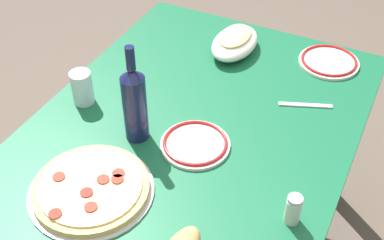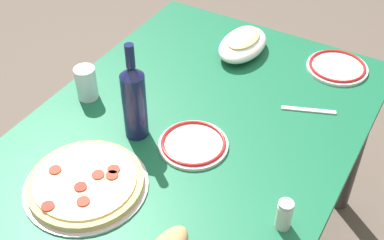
{
  "view_description": "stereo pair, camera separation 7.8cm",
  "coord_description": "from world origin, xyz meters",
  "px_view_note": "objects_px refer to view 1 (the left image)",
  "views": [
    {
      "loc": [
        -1.03,
        -0.51,
        1.76
      ],
      "look_at": [
        0.0,
        0.0,
        0.75
      ],
      "focal_mm": 47.68,
      "sensor_mm": 36.0,
      "label": 1
    },
    {
      "loc": [
        -0.99,
        -0.57,
        1.76
      ],
      "look_at": [
        0.0,
        0.0,
        0.75
      ],
      "focal_mm": 47.68,
      "sensor_mm": 36.0,
      "label": 2
    }
  ],
  "objects_px": {
    "dining_table": "(192,154)",
    "wine_bottle": "(135,103)",
    "water_glass": "(82,88)",
    "spice_shaker": "(293,209)",
    "pepperoni_pizza": "(91,188)",
    "side_plate_near": "(329,61)",
    "side_plate_far": "(195,144)",
    "baked_pasta_dish": "(235,41)"
  },
  "relations": [
    {
      "from": "dining_table",
      "to": "wine_bottle",
      "type": "bearing_deg",
      "value": 128.91
    },
    {
      "from": "water_glass",
      "to": "spice_shaker",
      "type": "relative_size",
      "value": 1.27
    },
    {
      "from": "pepperoni_pizza",
      "to": "side_plate_near",
      "type": "relative_size",
      "value": 1.59
    },
    {
      "from": "side_plate_far",
      "to": "spice_shaker",
      "type": "height_order",
      "value": "spice_shaker"
    },
    {
      "from": "baked_pasta_dish",
      "to": "pepperoni_pizza",
      "type": "bearing_deg",
      "value": 174.14
    },
    {
      "from": "side_plate_far",
      "to": "spice_shaker",
      "type": "xyz_separation_m",
      "value": [
        -0.13,
        -0.33,
        0.03
      ]
    },
    {
      "from": "spice_shaker",
      "to": "water_glass",
      "type": "bearing_deg",
      "value": 77.73
    },
    {
      "from": "baked_pasta_dish",
      "to": "side_plate_near",
      "type": "bearing_deg",
      "value": -76.94
    },
    {
      "from": "spice_shaker",
      "to": "pepperoni_pizza",
      "type": "bearing_deg",
      "value": 106.03
    },
    {
      "from": "water_glass",
      "to": "side_plate_far",
      "type": "bearing_deg",
      "value": -93.82
    },
    {
      "from": "pepperoni_pizza",
      "to": "side_plate_far",
      "type": "bearing_deg",
      "value": -31.36
    },
    {
      "from": "pepperoni_pizza",
      "to": "water_glass",
      "type": "xyz_separation_m",
      "value": [
        0.31,
        0.24,
        0.04
      ]
    },
    {
      "from": "water_glass",
      "to": "side_plate_near",
      "type": "bearing_deg",
      "value": -49.41
    },
    {
      "from": "side_plate_near",
      "to": "side_plate_far",
      "type": "xyz_separation_m",
      "value": [
        -0.58,
        0.24,
        0.0
      ]
    },
    {
      "from": "water_glass",
      "to": "spice_shaker",
      "type": "distance_m",
      "value": 0.76
    },
    {
      "from": "dining_table",
      "to": "water_glass",
      "type": "bearing_deg",
      "value": 96.27
    },
    {
      "from": "wine_bottle",
      "to": "side_plate_near",
      "type": "xyz_separation_m",
      "value": [
        0.62,
        -0.41,
        -0.12
      ]
    },
    {
      "from": "side_plate_near",
      "to": "spice_shaker",
      "type": "distance_m",
      "value": 0.73
    },
    {
      "from": "side_plate_far",
      "to": "spice_shaker",
      "type": "relative_size",
      "value": 2.35
    },
    {
      "from": "baked_pasta_dish",
      "to": "spice_shaker",
      "type": "relative_size",
      "value": 2.76
    },
    {
      "from": "dining_table",
      "to": "pepperoni_pizza",
      "type": "bearing_deg",
      "value": 160.01
    },
    {
      "from": "dining_table",
      "to": "water_glass",
      "type": "xyz_separation_m",
      "value": [
        -0.04,
        0.37,
        0.17
      ]
    },
    {
      "from": "pepperoni_pizza",
      "to": "baked_pasta_dish",
      "type": "distance_m",
      "value": 0.79
    },
    {
      "from": "baked_pasta_dish",
      "to": "side_plate_near",
      "type": "distance_m",
      "value": 0.34
    },
    {
      "from": "pepperoni_pizza",
      "to": "side_plate_far",
      "type": "distance_m",
      "value": 0.33
    },
    {
      "from": "baked_pasta_dish",
      "to": "water_glass",
      "type": "xyz_separation_m",
      "value": [
        -0.48,
        0.32,
        0.01
      ]
    },
    {
      "from": "wine_bottle",
      "to": "spice_shaker",
      "type": "relative_size",
      "value": 3.59
    },
    {
      "from": "dining_table",
      "to": "side_plate_far",
      "type": "distance_m",
      "value": 0.15
    },
    {
      "from": "pepperoni_pizza",
      "to": "side_plate_near",
      "type": "height_order",
      "value": "pepperoni_pizza"
    },
    {
      "from": "dining_table",
      "to": "spice_shaker",
      "type": "xyz_separation_m",
      "value": [
        -0.2,
        -0.38,
        0.16
      ]
    },
    {
      "from": "spice_shaker",
      "to": "side_plate_near",
      "type": "bearing_deg",
      "value": 7.51
    },
    {
      "from": "spice_shaker",
      "to": "dining_table",
      "type": "bearing_deg",
      "value": 61.87
    },
    {
      "from": "side_plate_far",
      "to": "spice_shaker",
      "type": "distance_m",
      "value": 0.36
    },
    {
      "from": "pepperoni_pizza",
      "to": "wine_bottle",
      "type": "distance_m",
      "value": 0.27
    },
    {
      "from": "water_glass",
      "to": "side_plate_far",
      "type": "height_order",
      "value": "water_glass"
    },
    {
      "from": "dining_table",
      "to": "side_plate_near",
      "type": "distance_m",
      "value": 0.6
    },
    {
      "from": "wine_bottle",
      "to": "pepperoni_pizza",
      "type": "bearing_deg",
      "value": -179.32
    },
    {
      "from": "dining_table",
      "to": "water_glass",
      "type": "distance_m",
      "value": 0.41
    },
    {
      "from": "pepperoni_pizza",
      "to": "side_plate_near",
      "type": "bearing_deg",
      "value": -25.38
    },
    {
      "from": "spice_shaker",
      "to": "baked_pasta_dish",
      "type": "bearing_deg",
      "value": 33.41
    },
    {
      "from": "baked_pasta_dish",
      "to": "side_plate_far",
      "type": "height_order",
      "value": "baked_pasta_dish"
    },
    {
      "from": "side_plate_far",
      "to": "pepperoni_pizza",
      "type": "bearing_deg",
      "value": 148.64
    }
  ]
}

